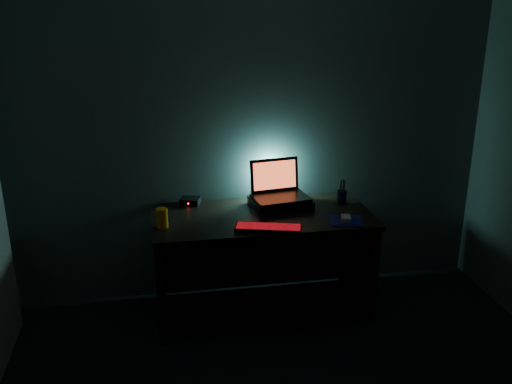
% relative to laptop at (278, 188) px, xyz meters
% --- Properties ---
extents(room, '(3.50, 4.00, 2.50)m').
position_rel_laptop_xyz_m(room, '(-0.15, -1.80, 0.38)').
color(room, black).
rests_on(room, ground).
extents(desk, '(1.50, 0.70, 0.75)m').
position_rel_laptop_xyz_m(desk, '(-0.15, -0.13, -0.38)').
color(desk, black).
rests_on(desk, ground).
extents(riser, '(0.44, 0.35, 0.06)m').
position_rel_laptop_xyz_m(riser, '(0.01, -0.05, -0.09)').
color(riser, black).
rests_on(riser, desk).
extents(laptop, '(0.41, 0.33, 0.26)m').
position_rel_laptop_xyz_m(laptop, '(0.00, 0.00, 0.00)').
color(laptop, black).
rests_on(laptop, riser).
extents(keyboard, '(0.45, 0.25, 0.03)m').
position_rel_laptop_xyz_m(keyboard, '(-0.16, -0.44, -0.11)').
color(keyboard, black).
rests_on(keyboard, desk).
extents(mousepad, '(0.26, 0.25, 0.00)m').
position_rel_laptop_xyz_m(mousepad, '(0.38, -0.39, -0.12)').
color(mousepad, '#0B0F50').
rests_on(mousepad, desk).
extents(mouse, '(0.08, 0.11, 0.03)m').
position_rel_laptop_xyz_m(mouse, '(0.38, -0.39, -0.10)').
color(mouse, gray).
rests_on(mouse, mousepad).
extents(pen_cup, '(0.08, 0.08, 0.10)m').
position_rel_laptop_xyz_m(pen_cup, '(0.45, -0.07, -0.07)').
color(pen_cup, black).
rests_on(pen_cup, desk).
extents(juice_glass, '(0.09, 0.09, 0.13)m').
position_rel_laptop_xyz_m(juice_glass, '(-0.83, -0.28, -0.06)').
color(juice_glass, orange).
rests_on(juice_glass, desk).
extents(router, '(0.16, 0.15, 0.05)m').
position_rel_laptop_xyz_m(router, '(-0.62, 0.12, -0.10)').
color(router, black).
rests_on(router, desk).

